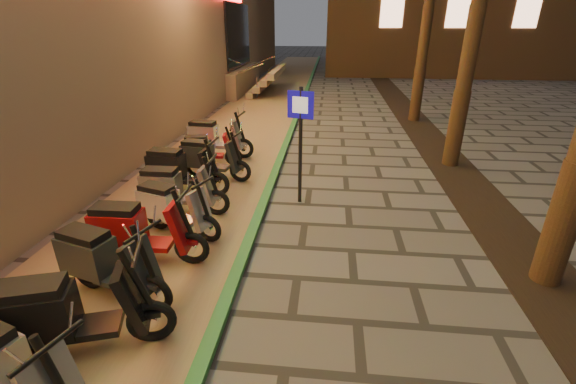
# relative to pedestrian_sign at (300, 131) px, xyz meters

# --- Properties ---
(ground) EXTENTS (120.00, 120.00, 0.00)m
(ground) POSITION_rel_pedestrian_sign_xyz_m (0.17, -4.29, -1.53)
(ground) COLOR #474442
(ground) RESTS_ON ground
(parking_strip) EXTENTS (3.40, 60.00, 0.01)m
(parking_strip) POSITION_rel_pedestrian_sign_xyz_m (-2.43, 5.71, -1.52)
(parking_strip) COLOR #8C7251
(parking_strip) RESTS_ON ground
(green_curb) EXTENTS (0.18, 60.00, 0.10)m
(green_curb) POSITION_rel_pedestrian_sign_xyz_m (-0.73, 5.71, -1.48)
(green_curb) COLOR #2A7135
(green_curb) RESTS_ON ground
(planting_strip) EXTENTS (1.20, 40.00, 0.02)m
(planting_strip) POSITION_rel_pedestrian_sign_xyz_m (3.77, 0.71, -1.52)
(planting_strip) COLOR black
(planting_strip) RESTS_ON ground
(pedestrian_sign) EXTENTS (0.51, 0.16, 2.36)m
(pedestrian_sign) POSITION_rel_pedestrian_sign_xyz_m (0.00, 0.00, 0.00)
(pedestrian_sign) COLOR black
(pedestrian_sign) RESTS_ON ground
(scooter_4) EXTENTS (1.73, 0.92, 1.23)m
(scooter_4) POSITION_rel_pedestrian_sign_xyz_m (-2.30, -5.03, -0.99)
(scooter_4) COLOR black
(scooter_4) RESTS_ON ground
(scooter_5) EXTENTS (1.80, 0.97, 1.28)m
(scooter_5) POSITION_rel_pedestrian_sign_xyz_m (-2.23, -4.28, -0.97)
(scooter_5) COLOR black
(scooter_5) RESTS_ON ground
(scooter_6) EXTENTS (1.73, 0.90, 1.22)m
(scooter_6) POSITION_rel_pedestrian_sign_xyz_m (-2.38, -3.26, -1.00)
(scooter_6) COLOR black
(scooter_6) RESTS_ON ground
(scooter_7) EXTENTS (1.77, 0.62, 1.25)m
(scooter_7) POSITION_rel_pedestrian_sign_xyz_m (-2.31, -2.45, -0.98)
(scooter_7) COLOR black
(scooter_7) RESTS_ON ground
(scooter_8) EXTENTS (1.60, 0.86, 1.14)m
(scooter_8) POSITION_rel_pedestrian_sign_xyz_m (-2.15, -1.52, -1.03)
(scooter_8) COLOR black
(scooter_8) RESTS_ON ground
(scooter_9) EXTENTS (1.69, 0.59, 1.20)m
(scooter_9) POSITION_rel_pedestrian_sign_xyz_m (-2.36, -0.77, -1.01)
(scooter_9) COLOR black
(scooter_9) RESTS_ON ground
(scooter_10) EXTENTS (1.80, 0.63, 1.26)m
(scooter_10) POSITION_rel_pedestrian_sign_xyz_m (-2.64, 0.20, -0.98)
(scooter_10) COLOR black
(scooter_10) RESTS_ON ground
(scooter_11) EXTENTS (1.71, 0.70, 1.20)m
(scooter_11) POSITION_rel_pedestrian_sign_xyz_m (-2.26, 1.07, -1.01)
(scooter_11) COLOR black
(scooter_11) RESTS_ON ground
(scooter_12) EXTENTS (1.48, 0.61, 1.04)m
(scooter_12) POSITION_rel_pedestrian_sign_xyz_m (-2.59, 1.96, -1.08)
(scooter_12) COLOR black
(scooter_12) RESTS_ON ground
(scooter_13) EXTENTS (1.82, 0.64, 1.28)m
(scooter_13) POSITION_rel_pedestrian_sign_xyz_m (-2.61, 2.72, -0.97)
(scooter_13) COLOR black
(scooter_13) RESTS_ON ground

